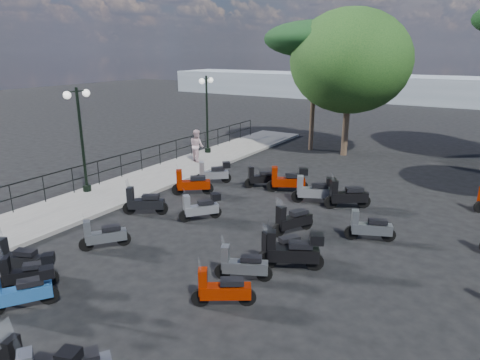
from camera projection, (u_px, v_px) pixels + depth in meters
The scene contains 27 objects.
ground at pixel (215, 243), 13.82m from camera, with size 120.00×120.00×0.00m, color black.
sidewalk at pixel (135, 185), 19.49m from camera, with size 3.00×30.00×0.15m, color slate.
railing at pixel (110, 165), 19.73m from camera, with size 0.04×26.04×1.10m.
lamp_post_1 at pixel (81, 134), 17.75m from camera, with size 0.38×1.30×4.40m.
lamp_post_2 at pixel (207, 109), 24.73m from camera, with size 0.42×1.31×4.45m.
pedestrian_far at pixel (197, 146), 23.17m from camera, with size 0.85×0.66×1.75m, color beige.
scooter_1 at pixel (28, 272), 11.10m from camera, with size 1.15×1.20×1.20m.
scooter_2 at pixel (18, 259), 11.81m from camera, with size 1.56×0.77×1.30m.
scooter_3 at pixel (144, 203), 16.10m from camera, with size 1.54×1.01×1.37m.
scooter_4 at pixel (192, 184), 18.31m from camera, with size 1.48×1.20×1.43m.
scooter_5 at pixel (214, 173), 19.88m from camera, with size 1.41×1.20×1.34m.
scooter_6 at pixel (22, 291), 10.17m from camera, with size 1.05×1.43×1.30m.
scooter_8 at pixel (103, 235), 13.34m from camera, with size 1.05×1.31×1.26m.
scooter_9 at pixel (201, 208), 15.59m from camera, with size 1.13×1.34×1.28m.
scooter_10 at pixel (261, 178), 19.34m from camera, with size 1.26×1.11×1.26m.
scooter_11 at pixel (314, 190), 17.30m from camera, with size 1.69×0.99×1.44m.
scooter_14 at pixel (222, 290), 10.32m from camera, with size 1.39×0.96×1.27m.
scooter_15 at pixel (281, 248), 12.47m from camera, with size 1.04×1.43×1.32m.
scooter_16 at pixel (292, 220), 14.44m from camera, with size 0.94×1.55×1.35m.
scooter_17 at pixel (288, 180), 18.64m from camera, with size 1.67×1.06×1.45m.
scooter_20 at pixel (242, 265), 11.50m from camera, with size 1.48×0.83×1.26m.
scooter_21 at pixel (292, 251), 12.03m from camera, with size 1.71×1.04×1.47m.
scooter_22 at pixel (369, 227), 13.91m from camera, with size 1.56×0.82×1.31m.
scooter_23 at pixel (347, 196), 16.73m from camera, with size 1.58×1.19×1.48m.
broadleaf_tree at pixel (350, 61), 23.88m from camera, with size 6.80×6.80×8.27m.
pine_2 at pixel (316, 39), 24.91m from camera, with size 6.12×6.12×7.67m.
distant_hills at pixel (432, 90), 50.14m from camera, with size 70.00×8.00×3.00m, color gray.
Camera 1 is at (7.28, -10.35, 5.99)m, focal length 32.00 mm.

